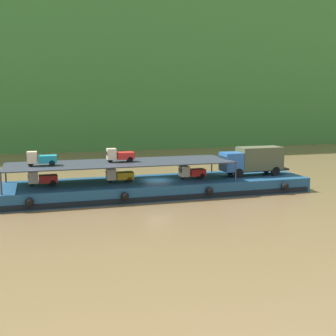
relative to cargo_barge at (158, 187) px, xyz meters
The scene contains 10 objects.
ground_plane 0.75m from the cargo_barge, 90.00° to the left, with size 400.00×400.00×0.00m, color brown.
hillside_far_bank 63.98m from the cargo_barge, 90.00° to the left, with size 127.22×37.75×45.05m.
cargo_barge is the anchor object (origin of this frame).
covered_lorry 11.10m from the cargo_barge, ahead, with size 7.88×2.37×3.10m.
cargo_rack 4.65m from the cargo_barge, behind, with size 22.42×6.45×2.00m.
mini_truck_lower_stern 11.55m from the cargo_barge, behind, with size 2.78×1.27×1.38m.
mini_truck_lower_aft 4.24m from the cargo_barge, behind, with size 2.75×1.21×1.38m.
mini_truck_lower_mid 3.95m from the cargo_barge, ahead, with size 2.79×1.29×1.38m.
mini_truck_upper_stern 11.96m from the cargo_barge, behind, with size 2.78×1.26×1.38m.
mini_truck_upper_mid 5.17m from the cargo_barge, behind, with size 2.76×1.24×1.38m.
Camera 1 is at (-11.87, -43.00, 9.57)m, focal length 46.89 mm.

